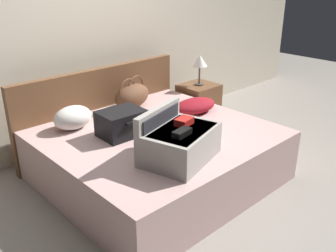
{
  "coord_description": "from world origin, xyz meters",
  "views": [
    {
      "loc": [
        -2.07,
        -1.95,
        1.86
      ],
      "look_at": [
        0.0,
        0.27,
        0.58
      ],
      "focal_mm": 40.16,
      "sensor_mm": 36.0,
      "label": 1
    }
  ],
  "objects_px": {
    "bed": "(158,156)",
    "nightstand": "(198,105)",
    "duffel_bag": "(132,96)",
    "pillow_near_headboard": "(195,106)",
    "hard_case_large": "(179,141)",
    "hard_case_medium": "(121,123)",
    "pillow_center_head": "(73,118)",
    "table_lamp": "(200,62)"
  },
  "relations": [
    {
      "from": "nightstand",
      "to": "table_lamp",
      "type": "height_order",
      "value": "table_lamp"
    },
    {
      "from": "duffel_bag",
      "to": "pillow_near_headboard",
      "type": "bearing_deg",
      "value": -56.4
    },
    {
      "from": "hard_case_medium",
      "to": "duffel_bag",
      "type": "xyz_separation_m",
      "value": [
        0.52,
        0.51,
        0.02
      ]
    },
    {
      "from": "pillow_near_headboard",
      "to": "nightstand",
      "type": "distance_m",
      "value": 0.87
    },
    {
      "from": "bed",
      "to": "nightstand",
      "type": "xyz_separation_m",
      "value": [
        1.25,
        0.64,
        0.03
      ]
    },
    {
      "from": "hard_case_large",
      "to": "nightstand",
      "type": "height_order",
      "value": "hard_case_large"
    },
    {
      "from": "nightstand",
      "to": "bed",
      "type": "bearing_deg",
      "value": -152.84
    },
    {
      "from": "pillow_center_head",
      "to": "duffel_bag",
      "type": "bearing_deg",
      "value": 6.44
    },
    {
      "from": "hard_case_large",
      "to": "pillow_center_head",
      "type": "height_order",
      "value": "hard_case_large"
    },
    {
      "from": "pillow_near_headboard",
      "to": "table_lamp",
      "type": "xyz_separation_m",
      "value": [
        0.63,
        0.52,
        0.27
      ]
    },
    {
      "from": "hard_case_medium",
      "to": "pillow_center_head",
      "type": "bearing_deg",
      "value": 121.15
    },
    {
      "from": "hard_case_medium",
      "to": "pillow_near_headboard",
      "type": "distance_m",
      "value": 0.9
    },
    {
      "from": "bed",
      "to": "duffel_bag",
      "type": "relative_size",
      "value": 3.68
    },
    {
      "from": "pillow_center_head",
      "to": "nightstand",
      "type": "distance_m",
      "value": 1.79
    },
    {
      "from": "pillow_near_headboard",
      "to": "table_lamp",
      "type": "height_order",
      "value": "table_lamp"
    },
    {
      "from": "hard_case_medium",
      "to": "nightstand",
      "type": "height_order",
      "value": "hard_case_medium"
    },
    {
      "from": "bed",
      "to": "nightstand",
      "type": "height_order",
      "value": "nightstand"
    },
    {
      "from": "hard_case_medium",
      "to": "pillow_near_headboard",
      "type": "height_order",
      "value": "hard_case_medium"
    },
    {
      "from": "hard_case_medium",
      "to": "pillow_center_head",
      "type": "height_order",
      "value": "hard_case_medium"
    },
    {
      "from": "table_lamp",
      "to": "hard_case_large",
      "type": "bearing_deg",
      "value": -142.17
    },
    {
      "from": "duffel_bag",
      "to": "pillow_center_head",
      "type": "xyz_separation_m",
      "value": [
        -0.76,
        -0.09,
        -0.02
      ]
    },
    {
      "from": "duffel_bag",
      "to": "table_lamp",
      "type": "height_order",
      "value": "table_lamp"
    },
    {
      "from": "nightstand",
      "to": "table_lamp",
      "type": "bearing_deg",
      "value": 180.0
    },
    {
      "from": "hard_case_medium",
      "to": "bed",
      "type": "bearing_deg",
      "value": -29.58
    },
    {
      "from": "hard_case_large",
      "to": "nightstand",
      "type": "relative_size",
      "value": 1.28
    },
    {
      "from": "pillow_near_headboard",
      "to": "table_lamp",
      "type": "distance_m",
      "value": 0.86
    },
    {
      "from": "bed",
      "to": "hard_case_large",
      "type": "relative_size",
      "value": 2.81
    },
    {
      "from": "hard_case_medium",
      "to": "duffel_bag",
      "type": "relative_size",
      "value": 0.75
    },
    {
      "from": "pillow_center_head",
      "to": "nightstand",
      "type": "height_order",
      "value": "pillow_center_head"
    },
    {
      "from": "bed",
      "to": "duffel_bag",
      "type": "bearing_deg",
      "value": 70.73
    },
    {
      "from": "hard_case_large",
      "to": "pillow_near_headboard",
      "type": "height_order",
      "value": "hard_case_large"
    },
    {
      "from": "bed",
      "to": "hard_case_medium",
      "type": "bearing_deg",
      "value": 148.66
    },
    {
      "from": "pillow_center_head",
      "to": "table_lamp",
      "type": "height_order",
      "value": "table_lamp"
    },
    {
      "from": "bed",
      "to": "pillow_near_headboard",
      "type": "xyz_separation_m",
      "value": [
        0.61,
        0.12,
        0.31
      ]
    },
    {
      "from": "bed",
      "to": "pillow_center_head",
      "type": "relative_size",
      "value": 5.25
    },
    {
      "from": "hard_case_large",
      "to": "nightstand",
      "type": "distance_m",
      "value": 1.9
    },
    {
      "from": "pillow_center_head",
      "to": "nightstand",
      "type": "xyz_separation_m",
      "value": [
        1.76,
        0.04,
        -0.32
      ]
    },
    {
      "from": "duffel_bag",
      "to": "pillow_near_headboard",
      "type": "xyz_separation_m",
      "value": [
        0.37,
        -0.56,
        -0.06
      ]
    },
    {
      "from": "duffel_bag",
      "to": "hard_case_large",
      "type": "bearing_deg",
      "value": -111.35
    },
    {
      "from": "hard_case_large",
      "to": "table_lamp",
      "type": "bearing_deg",
      "value": 21.74
    },
    {
      "from": "hard_case_large",
      "to": "table_lamp",
      "type": "relative_size",
      "value": 1.87
    },
    {
      "from": "hard_case_medium",
      "to": "table_lamp",
      "type": "distance_m",
      "value": 1.61
    }
  ]
}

